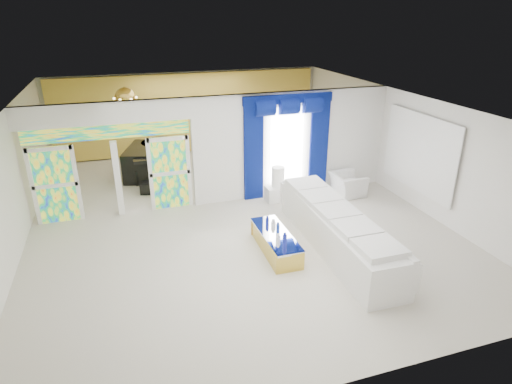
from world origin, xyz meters
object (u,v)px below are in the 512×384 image
object	(u,v)px
console_table	(287,192)
armchair	(348,184)
white_sofa	(336,231)
grand_piano	(151,161)
coffee_table	(276,243)

from	to	relation	value
console_table	armchair	bearing A→B (deg)	-6.09
white_sofa	console_table	xyz separation A→B (m)	(-0.01, 2.94, -0.22)
white_sofa	grand_piano	bearing A→B (deg)	121.23
console_table	grand_piano	bearing A→B (deg)	137.49
coffee_table	console_table	size ratio (longest dim) A/B	1.45
grand_piano	console_table	bearing A→B (deg)	-25.23
white_sofa	armchair	distance (m)	3.29
white_sofa	coffee_table	size ratio (longest dim) A/B	2.45
console_table	grand_piano	distance (m)	4.77
white_sofa	console_table	world-z (taller)	white_sofa
white_sofa	console_table	size ratio (longest dim) A/B	3.56
armchair	grand_piano	distance (m)	6.34
white_sofa	armchair	world-z (taller)	white_sofa
coffee_table	grand_piano	bearing A→B (deg)	110.35
console_table	armchair	xyz separation A→B (m)	(1.83, -0.19, 0.10)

